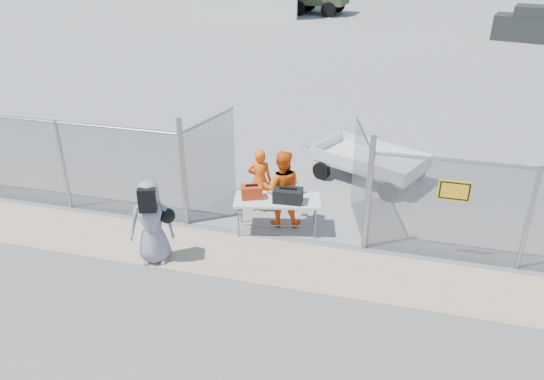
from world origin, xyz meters
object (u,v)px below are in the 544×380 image
(security_worker_right, at_px, (282,189))
(utility_trailer, at_px, (369,164))
(folding_table, at_px, (277,215))
(security_worker_left, at_px, (260,181))
(visitor, at_px, (152,222))

(security_worker_right, xyz_separation_m, utility_trailer, (1.68, 2.89, -0.45))
(folding_table, height_order, utility_trailer, utility_trailer)
(security_worker_left, relative_size, utility_trailer, 0.43)
(folding_table, distance_m, security_worker_right, 0.59)
(security_worker_right, bearing_deg, visitor, 32.85)
(security_worker_left, bearing_deg, security_worker_right, 131.76)
(utility_trailer, bearing_deg, visitor, -103.08)
(security_worker_left, bearing_deg, visitor, 49.43)
(utility_trailer, bearing_deg, security_worker_right, -95.71)
(folding_table, xyz_separation_m, security_worker_left, (-0.63, 0.81, 0.38))
(security_worker_right, height_order, visitor, security_worker_right)
(security_worker_left, height_order, visitor, visitor)
(security_worker_right, bearing_deg, security_worker_left, -48.89)
(folding_table, height_order, security_worker_right, security_worker_right)
(security_worker_left, distance_m, security_worker_right, 0.82)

